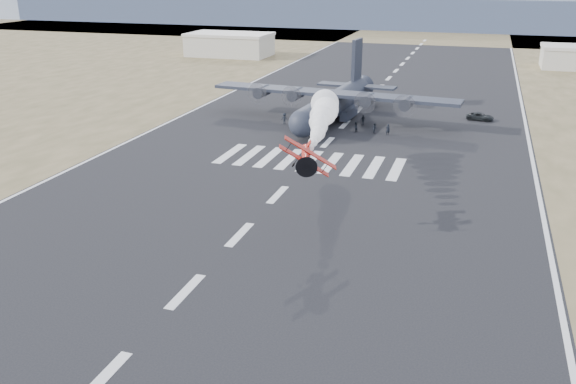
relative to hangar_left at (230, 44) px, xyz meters
The scene contains 20 objects.
ground 154.08m from the hangar_left, 70.27° to the right, with size 500.00×500.00×0.00m, color black.
scrub_far 99.70m from the hangar_left, 58.54° to the left, with size 500.00×80.00×0.00m, color brown.
runway_markings 99.70m from the hangar_left, 58.54° to the right, with size 60.00×260.00×0.01m, color silver, non-canonical shape.
ridge_seg_a 183.53m from the hangar_left, 141.19° to the left, with size 150.00×50.00×13.00m, color #8592A9.
ridge_seg_b 139.02m from the hangar_left, 124.15° to the left, with size 150.00×50.00×15.00m, color #8592A9.
ridge_seg_c 115.84m from the hangar_left, 96.45° to the left, with size 150.00×50.00×17.00m, color #8592A9.
ridge_seg_d 126.25m from the hangar_left, 65.67° to the left, with size 150.00×50.00×13.00m, color #8592A9.
hangar_left is the anchor object (origin of this frame).
aerobatic_biplane 130.70m from the hangar_left, 63.77° to the right, with size 5.20×5.51×4.44m.
smoke_trail 112.25m from the hangar_left, 60.88° to the right, with size 5.63×22.91×3.78m.
transport_aircraft 85.28m from the hangar_left, 54.51° to the right, with size 43.76×35.97×12.62m.
support_vehicle 97.09m from the hangar_left, 40.37° to the right, with size 2.14×4.64×1.29m, color black.
crew_a 91.37m from the hangar_left, 60.23° to the right, with size 0.66×0.54×1.81m, color black.
crew_b 95.04m from the hangar_left, 54.80° to the right, with size 0.83×0.51×1.70m, color black.
crew_c 86.84m from the hangar_left, 61.00° to the right, with size 1.22×0.57×1.90m, color black.
crew_d 91.13m from the hangar_left, 52.83° to the right, with size 1.02×0.52×1.75m, color black.
crew_e 91.34m from the hangar_left, 60.53° to the right, with size 0.85×0.52×1.75m, color black.
crew_f 85.51m from the hangar_left, 59.55° to the right, with size 1.61×0.52×1.74m, color black.
crew_g 98.39m from the hangar_left, 52.34° to the right, with size 0.66×0.55×1.82m, color black.
crew_h 96.56m from the hangar_left, 53.17° to the right, with size 0.79×0.49×1.63m, color black.
Camera 1 is at (21.69, -27.87, 25.36)m, focal length 38.00 mm.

